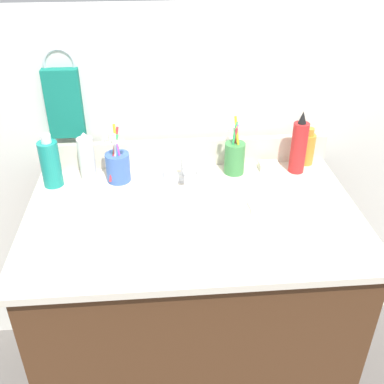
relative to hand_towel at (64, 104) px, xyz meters
name	(u,v)px	position (x,y,z in m)	size (l,w,h in m)	color
vanity_cabinet	(193,314)	(0.38, -0.32, -0.63)	(0.92, 0.57, 0.77)	#4C2D19
countertop	(193,216)	(0.38, -0.32, -0.23)	(0.96, 0.62, 0.02)	beige
backsplash	(185,152)	(0.38, -0.02, -0.17)	(0.96, 0.02, 0.09)	beige
back_wall	(185,190)	(0.38, 0.04, -0.36)	(2.06, 0.04, 1.30)	silver
towel_ring	(59,64)	(0.00, 0.02, 0.12)	(0.10, 0.10, 0.01)	silver
hand_towel	(64,104)	(0.00, 0.00, 0.00)	(0.11, 0.04, 0.22)	#147260
sink_basin	(189,222)	(0.37, -0.32, -0.25)	(0.40, 0.40, 0.11)	white
faucet	(184,172)	(0.37, -0.13, -0.19)	(0.16, 0.10, 0.08)	silver
bottle_oil_amber	(307,148)	(0.79, -0.05, -0.16)	(0.05, 0.05, 0.13)	gold
bottle_mouthwash_teal	(50,163)	(-0.04, -0.12, -0.14)	(0.06, 0.06, 0.17)	teal
bottle_lotion_white	(87,157)	(0.06, -0.09, -0.15)	(0.05, 0.05, 0.16)	white
bottle_spray_red	(299,146)	(0.74, -0.10, -0.13)	(0.05, 0.05, 0.21)	red
cup_green	(234,157)	(0.53, -0.09, -0.16)	(0.07, 0.08, 0.20)	#3F8C47
cup_blue_plastic	(118,165)	(0.16, -0.11, -0.17)	(0.08, 0.09, 0.20)	#3F66B7
soap_bar	(269,166)	(0.65, -0.08, -0.21)	(0.06, 0.04, 0.02)	white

